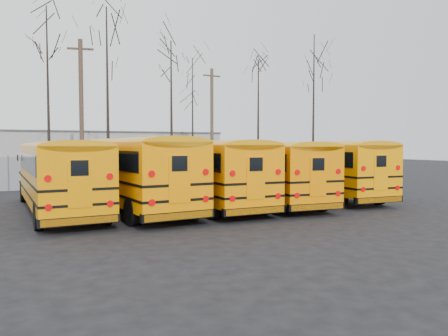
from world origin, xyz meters
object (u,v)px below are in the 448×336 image
bus_e (317,164)px  utility_pole_left (81,109)px  bus_a (59,171)px  bus_c (203,167)px  bus_d (263,167)px  utility_pole_right (212,121)px  bus_b (131,167)px

bus_e → utility_pole_left: (-9.68, 14.55, 3.53)m
bus_e → utility_pole_left: size_ratio=1.04×
bus_a → utility_pole_left: size_ratio=1.02×
bus_c → bus_d: bearing=-3.8°
bus_d → utility_pole_left: (-6.17, 15.16, 3.56)m
bus_a → utility_pole_right: 22.52m
bus_c → bus_b: bearing=176.9°
bus_c → bus_d: (2.94, -0.17, -0.04)m
bus_a → bus_e: bearing=-2.7°
bus_a → bus_c: 5.92m
bus_b → bus_d: 6.11m
bus_b → utility_pole_left: utility_pole_left is taller
bus_c → bus_e: bearing=3.5°
bus_a → bus_e: bus_e is taller
bus_a → bus_b: (2.75, -0.29, 0.08)m
bus_b → utility_pole_right: size_ratio=1.17×
bus_d → bus_e: bearing=14.1°
bus_a → utility_pole_left: (2.68, 14.55, 3.54)m
bus_b → utility_pole_left: (-0.07, 14.85, 3.46)m
bus_a → utility_pole_right: (14.05, 17.31, 3.13)m
bus_a → bus_d: bearing=-6.7°
bus_c → bus_a: bearing=175.3°
bus_d → bus_e: size_ratio=0.98×
bus_c → utility_pole_right: 19.78m
bus_a → utility_pole_left: 15.21m
bus_a → bus_b: size_ratio=0.95×
bus_d → utility_pole_right: 18.93m
bus_e → utility_pole_right: (1.69, 17.31, 3.12)m
bus_b → bus_c: 3.16m
bus_e → bus_c: bearing=-173.0°
bus_c → bus_e: 6.47m
bus_d → bus_e: (3.51, 0.62, 0.03)m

